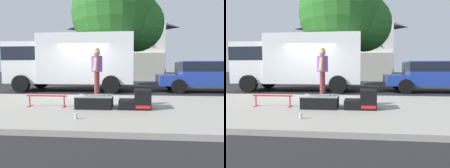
% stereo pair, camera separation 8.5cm
% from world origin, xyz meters
% --- Properties ---
extents(ground_plane, '(140.00, 140.00, 0.00)m').
position_xyz_m(ground_plane, '(0.00, 0.00, 0.00)').
color(ground_plane, black).
extents(sidewalk_slab, '(50.00, 5.00, 0.12)m').
position_xyz_m(sidewalk_slab, '(0.00, -3.00, 0.06)').
color(sidewalk_slab, gray).
rests_on(sidewalk_slab, ground).
extents(skate_box, '(1.03, 0.68, 0.35)m').
position_xyz_m(skate_box, '(1.35, -3.32, 0.31)').
color(skate_box, black).
rests_on(skate_box, sidewalk_slab).
extents(kicker_ramp, '(0.87, 0.62, 0.53)m').
position_xyz_m(kicker_ramp, '(2.56, -3.32, 0.34)').
color(kicker_ramp, black).
rests_on(kicker_ramp, sidewalk_slab).
extents(grind_rail, '(1.20, 0.28, 0.34)m').
position_xyz_m(grind_rail, '(-0.08, -3.29, 0.37)').
color(grind_rail, red).
rests_on(grind_rail, sidewalk_slab).
extents(skateboard, '(0.81, 0.38, 0.07)m').
position_xyz_m(skateboard, '(1.42, -3.36, 0.53)').
color(skateboard, black).
rests_on(skateboard, skate_box).
extents(skater_kid, '(0.31, 0.65, 1.27)m').
position_xyz_m(skater_kid, '(1.42, -3.36, 1.29)').
color(skater_kid, brown).
rests_on(skater_kid, skateboard).
extents(soda_can, '(0.07, 0.07, 0.13)m').
position_xyz_m(soda_can, '(1.15, -4.64, 0.18)').
color(soda_can, silver).
rests_on(soda_can, sidewalk_slab).
extents(box_truck, '(6.91, 2.63, 3.05)m').
position_xyz_m(box_truck, '(-0.97, 2.20, 1.70)').
color(box_truck, silver).
rests_on(box_truck, ground).
extents(pickup_truck_blue, '(5.70, 2.09, 1.61)m').
position_xyz_m(pickup_truck_blue, '(6.49, 2.15, 0.89)').
color(pickup_truck_blue, '#1E3899').
rests_on(pickup_truck_blue, ground).
extents(street_tree_main, '(6.49, 5.90, 8.04)m').
position_xyz_m(street_tree_main, '(1.50, 5.59, 4.91)').
color(street_tree_main, brown).
rests_on(street_tree_main, ground).
extents(house_behind, '(9.54, 8.22, 8.40)m').
position_xyz_m(house_behind, '(1.32, 15.33, 4.24)').
color(house_behind, silver).
rests_on(house_behind, ground).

